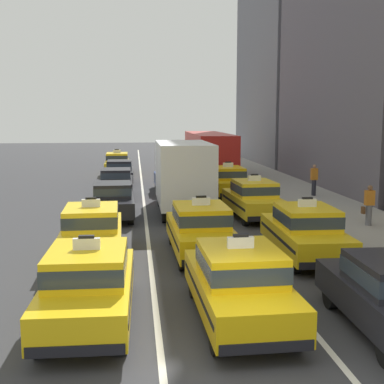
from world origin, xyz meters
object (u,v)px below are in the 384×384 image
object	(u,v)px
taxi_center_second	(201,229)
sedan_center_fourth	(170,177)
sedan_left_third	(113,199)
box_truck_center_third	(182,174)
taxi_left_nearest	(88,284)
sedan_left_fifth	(120,172)
taxi_right_second	(305,231)
taxi_right_fourth	(228,181)
bus_right_fifth	(209,153)
taxi_center_nearest	(239,282)
taxi_right_third	(253,198)
taxi_right_sixth	(191,156)
pedestrian_near_crosswalk	(314,180)
taxi_left_sixth	(117,163)
taxi_left_second	(92,231)
pedestrian_trailing	(369,205)
sedan_left_fourth	(116,182)

from	to	relation	value
taxi_center_second	sedan_center_fourth	distance (m)	14.29
sedan_left_third	box_truck_center_third	xyz separation A→B (m)	(3.14, 1.22, 0.93)
taxi_left_nearest	sedan_left_fifth	bearing A→B (deg)	89.98
taxi_right_second	taxi_left_nearest	bearing A→B (deg)	-144.90
taxi_right_fourth	bus_right_fifth	world-z (taller)	bus_right_fifth
taxi_center_nearest	taxi_right_fourth	bearing A→B (deg)	80.44
taxi_right_third	taxi_right_sixth	world-z (taller)	same
taxi_right_third	pedestrian_near_crosswalk	world-z (taller)	taxi_right_third
bus_right_fifth	taxi_right_sixth	size ratio (longest dim) A/B	2.44
taxi_right_fourth	taxi_center_second	bearing A→B (deg)	-104.35
taxi_center_second	taxi_right_second	size ratio (longest dim) A/B	1.00
taxi_left_nearest	taxi_left_sixth	size ratio (longest dim) A/B	1.00
taxi_left_nearest	taxi_center_second	distance (m)	5.91
taxi_left_second	taxi_right_third	bearing A→B (deg)	41.45
sedan_center_fourth	pedestrian_trailing	distance (m)	13.18
taxi_right_second	pedestrian_near_crosswalk	xyz separation A→B (m)	(4.40, 11.46, 0.13)
sedan_left_third	taxi_right_fourth	bearing A→B (deg)	42.29
taxi_right_third	pedestrian_trailing	bearing A→B (deg)	-33.10
taxi_left_second	sedan_left_fifth	world-z (taller)	taxi_left_second
taxi_left_nearest	taxi_left_second	xyz separation A→B (m)	(-0.34, 5.12, 0.00)
sedan_left_third	pedestrian_near_crosswalk	xyz separation A→B (m)	(10.64, 4.41, 0.16)
sedan_center_fourth	taxi_right_second	bearing A→B (deg)	-77.96
taxi_left_nearest	pedestrian_trailing	xyz separation A→B (m)	(10.17, 8.22, 0.07)
sedan_center_fourth	box_truck_center_third	bearing A→B (deg)	-89.23
pedestrian_near_crosswalk	sedan_center_fourth	bearing A→B (deg)	155.44
taxi_right_sixth	bus_right_fifth	bearing A→B (deg)	-88.32
taxi_left_sixth	taxi_center_second	size ratio (longest dim) A/B	1.00
taxi_left_sixth	taxi_left_second	bearing A→B (deg)	-89.99
taxi_left_sixth	box_truck_center_third	size ratio (longest dim) A/B	0.66
pedestrian_trailing	bus_right_fifth	bearing A→B (deg)	102.03
taxi_right_fourth	pedestrian_trailing	bearing A→B (deg)	-65.20
taxi_left_sixth	taxi_center_nearest	world-z (taller)	same
sedan_left_fifth	taxi_center_nearest	xyz separation A→B (m)	(3.21, -23.07, 0.03)
bus_right_fifth	pedestrian_near_crosswalk	size ratio (longest dim) A/B	6.61
taxi_right_second	taxi_right_sixth	xyz separation A→B (m)	(-0.17, 30.71, 0.00)
taxi_left_nearest	pedestrian_trailing	distance (m)	13.08
taxi_left_sixth	bus_right_fifth	size ratio (longest dim) A/B	0.41
taxi_left_second	taxi_right_fourth	xyz separation A→B (m)	(6.46, 11.86, 0.00)
taxi_left_nearest	sedan_center_fourth	bearing A→B (deg)	80.90
taxi_left_second	sedan_left_third	size ratio (longest dim) A/B	1.06
taxi_left_nearest	bus_right_fifth	distance (m)	26.82
sedan_left_fourth	sedan_left_fifth	world-z (taller)	same
taxi_right_sixth	pedestrian_trailing	distance (m)	27.21
sedan_left_fourth	taxi_right_second	bearing A→B (deg)	-64.15
taxi_left_nearest	box_truck_center_third	distance (m)	13.11
sedan_left_fifth	sedan_center_fourth	bearing A→B (deg)	-48.52
taxi_right_second	pedestrian_near_crosswalk	size ratio (longest dim) A/B	2.71
pedestrian_trailing	taxi_left_sixth	bearing A→B (deg)	117.08
taxi_center_second	taxi_right_fourth	bearing A→B (deg)	75.65
taxi_left_nearest	sedan_left_fourth	xyz separation A→B (m)	(-0.01, 17.41, -0.03)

